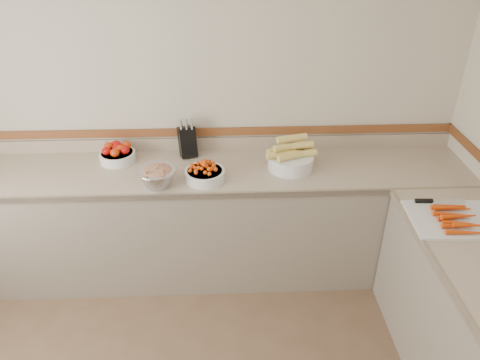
{
  "coord_description": "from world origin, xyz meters",
  "views": [
    {
      "loc": [
        0.24,
        -1.23,
        2.53
      ],
      "look_at": [
        0.35,
        1.35,
        1.0
      ],
      "focal_mm": 35.0,
      "sensor_mm": 36.0,
      "label": 1
    }
  ],
  "objects_px": {
    "knife_block": "(187,141)",
    "rhubarb_bowl": "(157,176)",
    "cherry_tomato_bowl": "(205,173)",
    "corn_bowl": "(291,158)",
    "tomato_bowl": "(117,154)",
    "cutting_board": "(454,218)"
  },
  "relations": [
    {
      "from": "knife_block",
      "to": "corn_bowl",
      "type": "bearing_deg",
      "value": -16.61
    },
    {
      "from": "tomato_bowl",
      "to": "rhubarb_bowl",
      "type": "distance_m",
      "value": 0.5
    },
    {
      "from": "knife_block",
      "to": "rhubarb_bowl",
      "type": "bearing_deg",
      "value": -112.51
    },
    {
      "from": "corn_bowl",
      "to": "cherry_tomato_bowl",
      "type": "bearing_deg",
      "value": -166.69
    },
    {
      "from": "knife_block",
      "to": "corn_bowl",
      "type": "relative_size",
      "value": 0.81
    },
    {
      "from": "cutting_board",
      "to": "knife_block",
      "type": "bearing_deg",
      "value": 150.58
    },
    {
      "from": "rhubarb_bowl",
      "to": "knife_block",
      "type": "bearing_deg",
      "value": 67.49
    },
    {
      "from": "tomato_bowl",
      "to": "cherry_tomato_bowl",
      "type": "relative_size",
      "value": 0.95
    },
    {
      "from": "rhubarb_bowl",
      "to": "cutting_board",
      "type": "bearing_deg",
      "value": -15.06
    },
    {
      "from": "rhubarb_bowl",
      "to": "corn_bowl",
      "type": "bearing_deg",
      "value": 12.86
    },
    {
      "from": "knife_block",
      "to": "corn_bowl",
      "type": "height_order",
      "value": "knife_block"
    },
    {
      "from": "cherry_tomato_bowl",
      "to": "corn_bowl",
      "type": "height_order",
      "value": "corn_bowl"
    },
    {
      "from": "cutting_board",
      "to": "cherry_tomato_bowl",
      "type": "bearing_deg",
      "value": 159.71
    },
    {
      "from": "cutting_board",
      "to": "tomato_bowl",
      "type": "bearing_deg",
      "value": 158.2
    },
    {
      "from": "cutting_board",
      "to": "corn_bowl",
      "type": "bearing_deg",
      "value": 141.82
    },
    {
      "from": "tomato_bowl",
      "to": "corn_bowl",
      "type": "height_order",
      "value": "corn_bowl"
    },
    {
      "from": "corn_bowl",
      "to": "knife_block",
      "type": "bearing_deg",
      "value": 163.39
    },
    {
      "from": "knife_block",
      "to": "tomato_bowl",
      "type": "height_order",
      "value": "knife_block"
    },
    {
      "from": "knife_block",
      "to": "tomato_bowl",
      "type": "bearing_deg",
      "value": -173.13
    },
    {
      "from": "tomato_bowl",
      "to": "corn_bowl",
      "type": "distance_m",
      "value": 1.26
    },
    {
      "from": "cherry_tomato_bowl",
      "to": "corn_bowl",
      "type": "relative_size",
      "value": 0.76
    },
    {
      "from": "cherry_tomato_bowl",
      "to": "tomato_bowl",
      "type": "bearing_deg",
      "value": 154.84
    }
  ]
}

